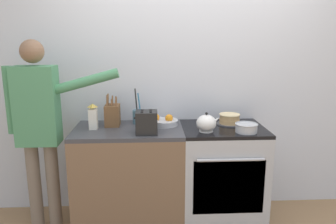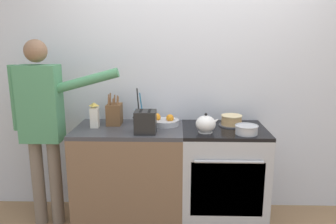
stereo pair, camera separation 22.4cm
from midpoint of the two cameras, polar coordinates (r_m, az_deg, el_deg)
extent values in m
cube|color=silver|center=(3.14, 2.29, 6.02)|extent=(8.00, 0.04, 2.60)
cube|color=brown|center=(3.06, -8.85, -11.26)|extent=(0.95, 0.60, 0.86)
cube|color=#3D3D42|center=(2.91, -9.15, -3.19)|extent=(0.95, 0.60, 0.03)
cube|color=#B7BABF|center=(3.09, 7.19, -10.92)|extent=(0.73, 0.60, 0.86)
cube|color=black|center=(2.82, 8.27, -12.90)|extent=(0.60, 0.01, 0.48)
cylinder|color=#B7BABF|center=(2.69, 8.55, -8.29)|extent=(0.55, 0.02, 0.02)
cube|color=black|center=(2.94, 7.43, -2.92)|extent=(0.73, 0.60, 0.03)
cylinder|color=#4C4C51|center=(3.03, 8.56, -2.06)|extent=(0.23, 0.23, 0.01)
cylinder|color=tan|center=(3.03, 8.58, -1.61)|extent=(0.18, 0.18, 0.04)
cylinder|color=tan|center=(3.02, 8.60, -0.88)|extent=(0.18, 0.18, 0.04)
cylinder|color=beige|center=(3.01, 8.62, -0.45)|extent=(0.19, 0.19, 0.01)
cylinder|color=white|center=(2.78, 4.36, -3.33)|extent=(0.12, 0.12, 0.01)
ellipsoid|color=white|center=(2.77, 4.39, -1.98)|extent=(0.17, 0.17, 0.14)
cone|color=white|center=(2.77, 6.04, -1.45)|extent=(0.08, 0.04, 0.07)
sphere|color=black|center=(2.75, 4.42, -0.29)|extent=(0.02, 0.02, 0.02)
cylinder|color=#B7BABF|center=(2.80, 11.27, -2.82)|extent=(0.18, 0.18, 0.07)
torus|color=#B7BABF|center=(2.79, 11.31, -2.08)|extent=(0.19, 0.19, 0.01)
cube|color=brown|center=(3.00, -11.76, -0.58)|extent=(0.13, 0.17, 0.19)
cylinder|color=brown|center=(2.94, -12.75, 1.90)|extent=(0.01, 0.04, 0.10)
cylinder|color=brown|center=(2.94, -11.98, 1.57)|extent=(0.01, 0.03, 0.06)
cylinder|color=brown|center=(2.93, -11.25, 1.83)|extent=(0.01, 0.04, 0.09)
cylinder|color=brown|center=(2.98, -12.60, 1.73)|extent=(0.01, 0.03, 0.06)
cylinder|color=brown|center=(2.98, -11.86, 1.69)|extent=(0.01, 0.03, 0.06)
cylinder|color=brown|center=(2.97, -11.14, 1.84)|extent=(0.01, 0.03, 0.07)
cylinder|color=brown|center=(3.01, -12.52, 2.17)|extent=(0.01, 0.04, 0.10)
cylinder|color=brown|center=(3.01, -11.78, 2.03)|extent=(0.01, 0.04, 0.08)
cylinder|color=#477084|center=(3.04, -7.26, -0.85)|extent=(0.11, 0.11, 0.13)
cylinder|color=black|center=(3.00, -7.67, 1.36)|extent=(0.03, 0.04, 0.28)
cylinder|color=teal|center=(3.00, -7.10, 0.99)|extent=(0.04, 0.03, 0.24)
cylinder|color=#B7BABF|center=(2.97, -2.87, -1.86)|extent=(0.25, 0.25, 0.05)
sphere|color=orange|center=(2.97, -4.39, -0.98)|extent=(0.08, 0.08, 0.08)
sphere|color=orange|center=(2.95, -2.00, -1.09)|extent=(0.07, 0.07, 0.07)
cube|color=black|center=(2.71, -6.12, -1.83)|extent=(0.18, 0.17, 0.19)
cube|color=black|center=(2.69, -6.92, 0.14)|extent=(0.02, 0.12, 0.00)
cube|color=black|center=(2.69, -5.41, 0.16)|extent=(0.02, 0.12, 0.00)
cube|color=black|center=(2.71, -8.17, -1.08)|extent=(0.02, 0.02, 0.01)
cube|color=white|center=(2.92, -15.06, -1.22)|extent=(0.07, 0.07, 0.18)
pyramid|color=#E0BC4C|center=(2.90, -15.20, 1.09)|extent=(0.07, 0.07, 0.03)
cylinder|color=#7A6B5B|center=(3.19, -24.11, -11.90)|extent=(0.11, 0.11, 0.79)
cylinder|color=#7A6B5B|center=(3.14, -21.32, -12.07)|extent=(0.11, 0.11, 0.79)
cube|color=#4C8E60|center=(2.95, -23.93, 0.98)|extent=(0.34, 0.20, 0.66)
cylinder|color=#4C8E60|center=(3.02, -27.74, 1.82)|extent=(0.08, 0.08, 0.56)
cylinder|color=#4C8E60|center=(2.79, -16.49, 5.07)|extent=(0.56, 0.08, 0.22)
sphere|color=#846047|center=(2.90, -24.73, 9.58)|extent=(0.19, 0.19, 0.19)
camera|label=1|loc=(0.11, -92.27, -0.52)|focal=35.00mm
camera|label=2|loc=(0.11, 87.73, 0.52)|focal=35.00mm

